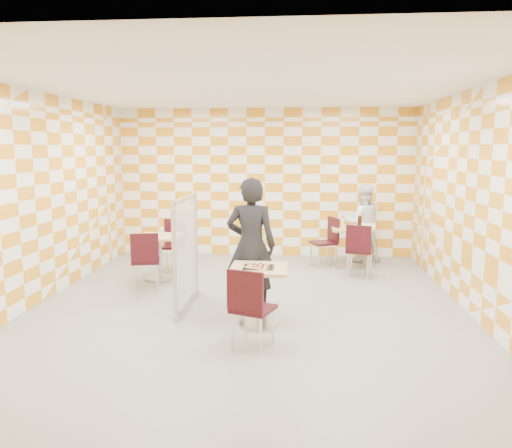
{
  "coord_description": "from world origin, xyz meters",
  "views": [
    {
      "loc": [
        0.69,
        -6.69,
        2.21
      ],
      "look_at": [
        0.1,
        0.2,
        1.15
      ],
      "focal_mm": 35.0,
      "sensor_mm": 36.0,
      "label": 1
    }
  ],
  "objects_px": {
    "man_dark": "(251,246)",
    "chair_empty_far": "(175,241)",
    "chair_main_front": "(249,303)",
    "soda_bottle": "(360,221)",
    "empty_table": "(159,250)",
    "main_table": "(259,286)",
    "chair_second_side": "(328,238)",
    "chair_second_front": "(359,247)",
    "second_table": "(351,240)",
    "partition": "(186,251)",
    "sport_bottle": "(342,222)",
    "chair_empty_near": "(145,256)",
    "man_white": "(363,223)"
  },
  "relations": [
    {
      "from": "chair_second_front",
      "to": "second_table",
      "type": "bearing_deg",
      "value": 94.87
    },
    {
      "from": "chair_main_front",
      "to": "soda_bottle",
      "type": "xyz_separation_m",
      "value": [
        1.66,
        4.13,
        0.31
      ]
    },
    {
      "from": "chair_second_front",
      "to": "man_dark",
      "type": "height_order",
      "value": "man_dark"
    },
    {
      "from": "chair_empty_near",
      "to": "chair_empty_far",
      "type": "relative_size",
      "value": 1.0
    },
    {
      "from": "second_table",
      "to": "chair_main_front",
      "type": "bearing_deg",
      "value": -110.33
    },
    {
      "from": "main_table",
      "to": "man_dark",
      "type": "xyz_separation_m",
      "value": [
        -0.15,
        0.54,
        0.4
      ]
    },
    {
      "from": "partition",
      "to": "man_white",
      "type": "relative_size",
      "value": 1.02
    },
    {
      "from": "chair_second_front",
      "to": "chair_second_side",
      "type": "bearing_deg",
      "value": 120.26
    },
    {
      "from": "sport_bottle",
      "to": "soda_bottle",
      "type": "relative_size",
      "value": 0.87
    },
    {
      "from": "chair_main_front",
      "to": "empty_table",
      "type": "bearing_deg",
      "value": 122.07
    },
    {
      "from": "second_table",
      "to": "man_dark",
      "type": "relative_size",
      "value": 0.41
    },
    {
      "from": "main_table",
      "to": "sport_bottle",
      "type": "xyz_separation_m",
      "value": [
        1.3,
        3.33,
        0.33
      ]
    },
    {
      "from": "empty_table",
      "to": "chair_second_front",
      "type": "height_order",
      "value": "chair_second_front"
    },
    {
      "from": "empty_table",
      "to": "chair_empty_far",
      "type": "distance_m",
      "value": 0.66
    },
    {
      "from": "partition",
      "to": "sport_bottle",
      "type": "distance_m",
      "value": 3.56
    },
    {
      "from": "chair_second_front",
      "to": "soda_bottle",
      "type": "relative_size",
      "value": 4.02
    },
    {
      "from": "main_table",
      "to": "partition",
      "type": "relative_size",
      "value": 0.48
    },
    {
      "from": "main_table",
      "to": "chair_second_side",
      "type": "xyz_separation_m",
      "value": [
        1.04,
        3.28,
        0.04
      ]
    },
    {
      "from": "chair_empty_far",
      "to": "chair_second_side",
      "type": "bearing_deg",
      "value": 10.92
    },
    {
      "from": "chair_second_side",
      "to": "second_table",
      "type": "bearing_deg",
      "value": -7.74
    },
    {
      "from": "man_dark",
      "to": "chair_empty_far",
      "type": "bearing_deg",
      "value": -51.46
    },
    {
      "from": "main_table",
      "to": "empty_table",
      "type": "distance_m",
      "value": 2.8
    },
    {
      "from": "partition",
      "to": "man_dark",
      "type": "height_order",
      "value": "man_dark"
    },
    {
      "from": "empty_table",
      "to": "chair_second_front",
      "type": "relative_size",
      "value": 0.81
    },
    {
      "from": "chair_second_front",
      "to": "chair_second_side",
      "type": "distance_m",
      "value": 0.95
    },
    {
      "from": "chair_empty_near",
      "to": "man_dark",
      "type": "xyz_separation_m",
      "value": [
        1.73,
        -0.85,
        0.37
      ]
    },
    {
      "from": "partition",
      "to": "main_table",
      "type": "bearing_deg",
      "value": -32.25
    },
    {
      "from": "chair_second_side",
      "to": "empty_table",
      "type": "bearing_deg",
      "value": -157.64
    },
    {
      "from": "chair_empty_near",
      "to": "soda_bottle",
      "type": "height_order",
      "value": "soda_bottle"
    },
    {
      "from": "empty_table",
      "to": "man_white",
      "type": "distance_m",
      "value": 3.96
    },
    {
      "from": "chair_second_side",
      "to": "chair_empty_far",
      "type": "xyz_separation_m",
      "value": [
        -2.79,
        -0.54,
        0.0
      ]
    },
    {
      "from": "chair_second_front",
      "to": "man_white",
      "type": "relative_size",
      "value": 0.61
    },
    {
      "from": "chair_second_side",
      "to": "partition",
      "type": "distance_m",
      "value": 3.36
    },
    {
      "from": "main_table",
      "to": "chair_empty_near",
      "type": "relative_size",
      "value": 0.81
    },
    {
      "from": "second_table",
      "to": "chair_second_front",
      "type": "distance_m",
      "value": 0.77
    },
    {
      "from": "chair_second_front",
      "to": "man_dark",
      "type": "relative_size",
      "value": 0.51
    },
    {
      "from": "soda_bottle",
      "to": "empty_table",
      "type": "bearing_deg",
      "value": -160.39
    },
    {
      "from": "chair_empty_far",
      "to": "man_white",
      "type": "height_order",
      "value": "man_white"
    },
    {
      "from": "chair_empty_far",
      "to": "man_dark",
      "type": "distance_m",
      "value": 2.75
    },
    {
      "from": "chair_second_front",
      "to": "partition",
      "type": "relative_size",
      "value": 0.6
    },
    {
      "from": "empty_table",
      "to": "man_dark",
      "type": "bearing_deg",
      "value": -42.34
    },
    {
      "from": "partition",
      "to": "sport_bottle",
      "type": "relative_size",
      "value": 7.75
    },
    {
      "from": "empty_table",
      "to": "sport_bottle",
      "type": "relative_size",
      "value": 3.75
    },
    {
      "from": "man_white",
      "to": "soda_bottle",
      "type": "relative_size",
      "value": 6.61
    },
    {
      "from": "second_table",
      "to": "chair_second_front",
      "type": "xyz_separation_m",
      "value": [
        0.07,
        -0.76,
        0.04
      ]
    },
    {
      "from": "man_dark",
      "to": "partition",
      "type": "bearing_deg",
      "value": -5.59
    },
    {
      "from": "chair_second_side",
      "to": "man_dark",
      "type": "xyz_separation_m",
      "value": [
        -1.19,
        -2.74,
        0.37
      ]
    },
    {
      "from": "second_table",
      "to": "chair_empty_far",
      "type": "height_order",
      "value": "chair_empty_far"
    },
    {
      "from": "main_table",
      "to": "chair_empty_far",
      "type": "height_order",
      "value": "chair_empty_far"
    },
    {
      "from": "man_dark",
      "to": "soda_bottle",
      "type": "height_order",
      "value": "man_dark"
    }
  ]
}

